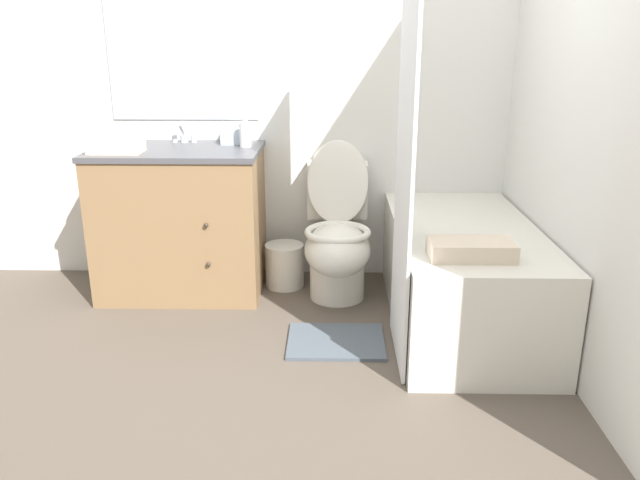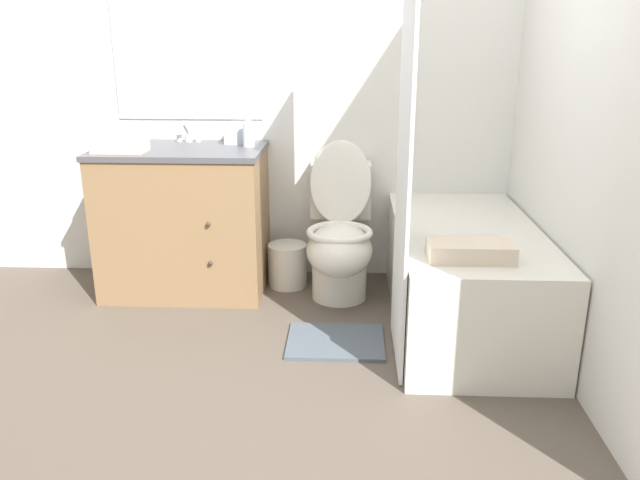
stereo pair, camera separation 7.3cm
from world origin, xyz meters
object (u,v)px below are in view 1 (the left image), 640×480
Objects in this scene: wastebasket at (285,265)px; hand_towel_folded at (116,145)px; toilet at (337,240)px; bath_towel_folded at (471,249)px; vanity_cabinet at (182,220)px; bathtub at (463,274)px; bath_mat at (336,341)px; tissue_box at (233,135)px; sink_faucet at (184,137)px; soap_dispenser at (245,134)px.

wastebasket is 0.93× the size of hand_towel_folded.
bath_towel_folded is (0.56, -0.80, 0.22)m from toilet.
vanity_cabinet is 0.66× the size of bathtub.
toilet is 0.39m from wastebasket.
wastebasket is at bearing 112.55° from bath_mat.
toilet is (0.88, -0.07, -0.09)m from vanity_cabinet.
tissue_box is 0.52× the size of hand_towel_folded.
bath_mat is (-0.57, 0.21, -0.55)m from bath_towel_folded.
wastebasket is at bearing -19.68° from tissue_box.
wastebasket reaches higher than bath_mat.
sink_faucet is at bearing 163.84° from toilet.
bathtub is 1.92m from hand_towel_folded.
tissue_box is (0.29, -0.02, 0.01)m from sink_faucet.
bath_mat is at bearing -36.96° from vanity_cabinet.
bathtub is 1.49m from tissue_box.
bathtub is 5.44× the size of wastebasket.
soap_dispenser is at bearing -54.58° from tissue_box.
wastebasket is 1.79× the size of tissue_box.
toilet reaches higher than bath_towel_folded.
bathtub is at bearing -25.03° from tissue_box.
bath_towel_folded is (-0.08, -0.46, 0.29)m from bathtub.
bathtub is at bearing -27.95° from toilet.
sink_faucet reaches higher than wastebasket.
toilet reaches higher than vanity_cabinet.
bathtub is 9.76× the size of tissue_box.
vanity_cabinet is 0.56m from tissue_box.
sink_faucet is at bearing 159.90° from soap_dispenser.
hand_towel_folded is at bearing -176.33° from toilet.
bath_towel_folded is (0.87, -0.93, 0.43)m from wastebasket.
tissue_box is at bearing 154.97° from bathtub.
bath_towel_folded is 0.81m from bath_mat.
hand_towel_folded is at bearing 157.26° from bath_towel_folded.
tissue_box reaches higher than toilet.
hand_towel_folded is at bearing 171.71° from bathtub.
wastebasket is 1.59× the size of soap_dispenser.
bathtub is at bearing -15.00° from vanity_cabinet.
sink_faucet is 0.88× the size of soap_dispenser.
soap_dispenser reaches higher than vanity_cabinet.
bath_mat is (1.16, -0.51, -0.86)m from hand_towel_folded.
hand_towel_folded is at bearing -152.71° from vanity_cabinet.
vanity_cabinet reaches higher than bathtub.
hand_towel_folded is at bearing -163.46° from soap_dispenser.
bath_mat is at bearing -158.57° from bathtub.
bathtub is at bearing 80.57° from bath_towel_folded.
vanity_cabinet is 1.06× the size of toilet.
tissue_box is 0.65m from hand_towel_folded.
sink_faucet reaches higher than tissue_box.
bath_towel_folded is (1.44, -1.05, -0.31)m from sink_faucet.
bathtub reaches higher than wastebasket.
sink_faucet is at bearing 168.12° from wastebasket.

